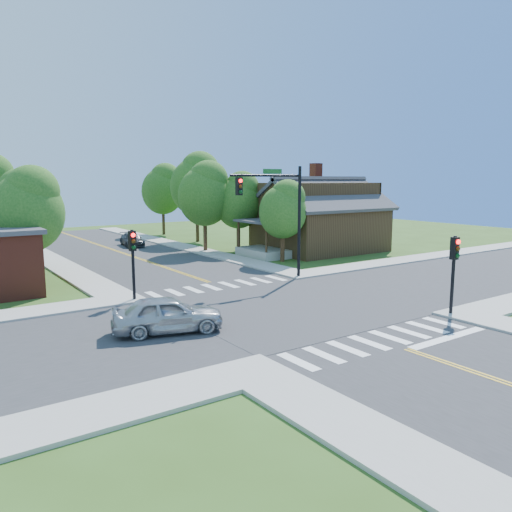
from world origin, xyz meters
TOP-DOWN VIEW (x-y plane):
  - ground at (0.00, 0.00)m, footprint 100.00×100.00m
  - road_ns at (0.00, 0.00)m, footprint 10.00×90.00m
  - road_ew at (0.00, 0.00)m, footprint 90.00×10.00m
  - intersection_patch at (0.00, 0.00)m, footprint 10.20×10.20m
  - sidewalk_ne at (15.82, 15.82)m, footprint 40.00×40.00m
  - crosswalk_north at (0.00, 6.20)m, footprint 8.85×2.00m
  - crosswalk_south at (0.00, -6.20)m, footprint 8.85×2.00m
  - centerline at (0.00, 0.00)m, footprint 0.30×90.00m
  - stop_bar at (2.50, -7.60)m, footprint 4.60×0.45m
  - signal_mast_ne at (3.91, 5.59)m, footprint 5.30×0.42m
  - signal_pole_se at (5.60, -5.62)m, footprint 0.34×0.42m
  - signal_pole_nw at (-5.60, 5.58)m, footprint 0.34×0.42m
  - house_ne at (15.11, 14.23)m, footprint 13.05×8.80m
  - tree_e_a at (8.86, 11.35)m, footprint 3.75×3.57m
  - tree_e_b at (9.19, 18.21)m, footprint 4.19×3.98m
  - tree_e_c at (9.40, 26.30)m, footprint 5.42×5.15m
  - tree_e_d at (9.38, 34.56)m, footprint 4.85×4.61m
  - tree_w_a at (-9.13, 12.83)m, footprint 4.25×4.04m
  - tree_w_b at (-8.54, 19.65)m, footprint 4.20×3.99m
  - tree_house at (6.56, 19.56)m, footprint 4.73×4.50m
  - tree_bldg at (-7.92, 18.10)m, footprint 3.63×3.45m
  - car_silver at (-6.48, -0.42)m, footprint 4.41×5.62m
  - car_dgrey at (2.39, 26.67)m, footprint 2.92×4.70m

SIDE VIEW (x-z plane):
  - ground at x=0.00m, z-range 0.00..0.00m
  - intersection_patch at x=0.00m, z-range -0.03..0.03m
  - stop_bar at x=2.50m, z-range -0.05..0.05m
  - road_ns at x=0.00m, z-range 0.00..0.04m
  - road_ew at x=0.00m, z-range 0.01..0.04m
  - crosswalk_north at x=0.00m, z-range 0.04..0.05m
  - crosswalk_south at x=0.00m, z-range 0.04..0.05m
  - centerline at x=0.00m, z-range 0.04..0.05m
  - sidewalk_ne at x=15.82m, z-range 0.00..0.14m
  - car_dgrey at x=2.39m, z-range 0.00..1.22m
  - car_silver at x=-6.48m, z-range 0.00..1.56m
  - signal_pole_se at x=5.60m, z-range 0.76..4.56m
  - signal_pole_nw at x=-5.60m, z-range 0.76..4.56m
  - house_ne at x=15.11m, z-range -0.23..6.88m
  - tree_bldg at x=-7.92m, z-range 0.95..7.13m
  - tree_e_a at x=8.86m, z-range 0.99..7.37m
  - tree_e_b at x=9.19m, z-range 1.10..8.23m
  - tree_w_b at x=-8.54m, z-range 1.11..8.25m
  - tree_w_a at x=-9.13m, z-range 1.12..8.35m
  - signal_mast_ne at x=3.91m, z-range 1.25..8.45m
  - tree_house at x=6.56m, z-range 1.25..9.29m
  - tree_e_d at x=9.38m, z-range 1.28..9.53m
  - tree_e_c at x=9.40m, z-range 1.43..10.65m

